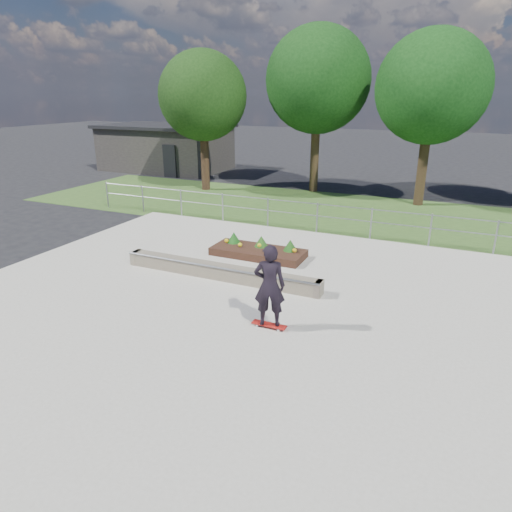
% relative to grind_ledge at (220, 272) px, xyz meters
% --- Properties ---
extents(ground, '(120.00, 120.00, 0.00)m').
position_rel_grind_ledge_xyz_m(ground, '(1.16, -2.01, -0.26)').
color(ground, black).
rests_on(ground, ground).
extents(grass_verge, '(30.00, 8.00, 0.02)m').
position_rel_grind_ledge_xyz_m(grass_verge, '(1.16, 8.99, -0.25)').
color(grass_verge, '#315020').
rests_on(grass_verge, ground).
extents(concrete_slab, '(15.00, 15.00, 0.06)m').
position_rel_grind_ledge_xyz_m(concrete_slab, '(1.16, -2.01, -0.23)').
color(concrete_slab, '#AAA597').
rests_on(concrete_slab, ground).
extents(fence, '(20.06, 0.06, 1.20)m').
position_rel_grind_ledge_xyz_m(fence, '(1.16, 5.49, 0.51)').
color(fence, '#999CA2').
rests_on(fence, ground).
extents(building, '(8.40, 5.40, 3.00)m').
position_rel_grind_ledge_xyz_m(building, '(-12.84, 15.99, 1.25)').
color(building, '#2B2826').
rests_on(building, ground).
extents(tree_far_left, '(4.55, 4.55, 7.15)m').
position_rel_grind_ledge_xyz_m(tree_far_left, '(-6.84, 10.99, 4.59)').
color(tree_far_left, black).
rests_on(tree_far_left, ground).
extents(tree_mid_left, '(5.25, 5.25, 8.25)m').
position_rel_grind_ledge_xyz_m(tree_mid_left, '(-1.34, 12.99, 5.34)').
color(tree_mid_left, '#322214').
rests_on(tree_mid_left, ground).
extents(tree_mid_right, '(4.90, 4.90, 7.70)m').
position_rel_grind_ledge_xyz_m(tree_mid_right, '(4.16, 11.99, 4.97)').
color(tree_mid_right, black).
rests_on(tree_mid_right, ground).
extents(grind_ledge, '(6.00, 0.44, 0.43)m').
position_rel_grind_ledge_xyz_m(grind_ledge, '(0.00, 0.00, 0.00)').
color(grind_ledge, '#665C4B').
rests_on(grind_ledge, concrete_slab).
extents(planter_bed, '(3.00, 1.20, 0.61)m').
position_rel_grind_ledge_xyz_m(planter_bed, '(0.23, 2.21, -0.02)').
color(planter_bed, black).
rests_on(planter_bed, concrete_slab).
extents(skateboarder, '(0.80, 0.63, 1.97)m').
position_rel_grind_ledge_xyz_m(skateboarder, '(2.39, -2.08, 0.81)').
color(skateboarder, silver).
rests_on(skateboarder, concrete_slab).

